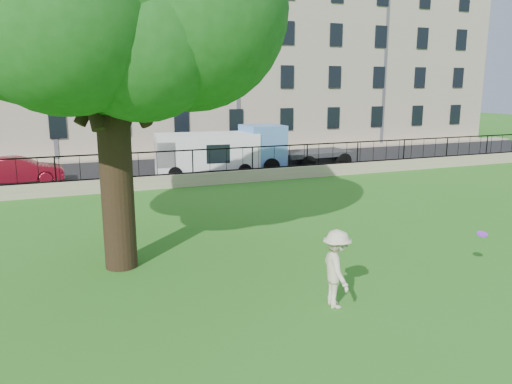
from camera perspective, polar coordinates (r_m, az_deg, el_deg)
name	(u,v)px	position (r m, az deg, el deg)	size (l,w,h in m)	color
ground	(311,274)	(12.92, 6.28, -9.30)	(120.00, 120.00, 0.00)	#2D761C
retaining_wall	(193,180)	(23.73, -7.19, 1.42)	(50.00, 0.40, 0.60)	gray
iron_railing	(193,162)	(23.58, -7.25, 3.46)	(50.00, 0.05, 1.13)	black
street	(172,170)	(28.29, -9.53, 2.50)	(60.00, 9.00, 0.01)	black
sidewalk	(156,157)	(33.33, -11.40, 3.99)	(60.00, 1.40, 0.12)	gray
building_row	(138,53)	(38.65, -13.38, 15.22)	(56.40, 10.40, 13.80)	#AFA58B
man	(337,269)	(10.94, 9.20, -8.66)	(1.11, 0.64, 1.71)	beige
frisbee	(482,234)	(13.76, 24.44, -4.40)	(0.27, 0.27, 0.03)	#982AEF
red_sedan	(20,171)	(26.41, -25.41, 2.21)	(1.39, 3.98, 1.31)	maroon
white_van	(207,155)	(26.23, -5.63, 4.28)	(5.25, 2.05, 2.21)	white
blue_truck	(296,147)	(28.02, 4.55, 5.17)	(6.09, 2.16, 2.56)	#6295E7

